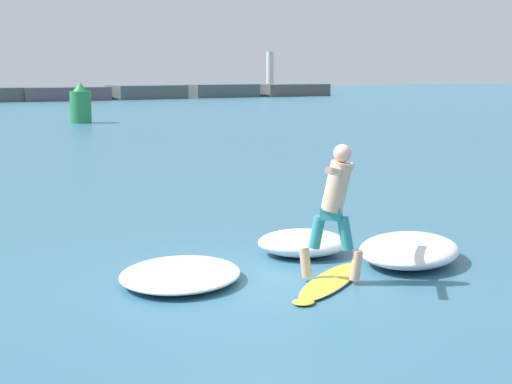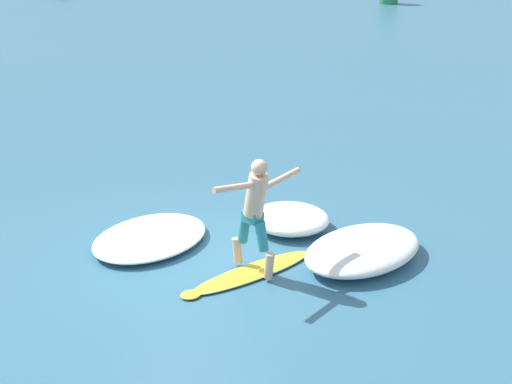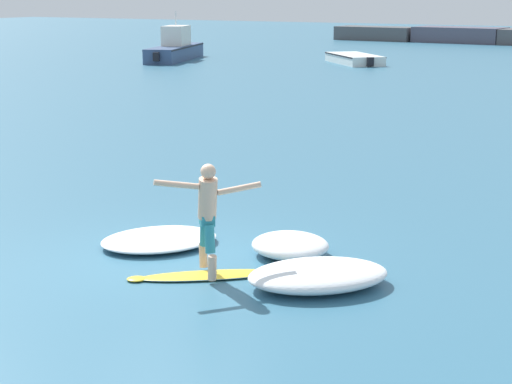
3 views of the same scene
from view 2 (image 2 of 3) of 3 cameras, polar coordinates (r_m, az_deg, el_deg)
ground_plane at (r=11.01m, az=-5.20°, el=-5.23°), size 200.00×200.00×0.00m
surfboard at (r=10.47m, az=-0.41°, el=-6.45°), size 2.03×1.73×0.19m
surfer at (r=10.01m, az=-0.05°, el=-1.17°), size 1.22×1.21×1.75m
wave_foam_at_tail at (r=11.51m, az=-8.47°, el=-3.59°), size 2.44×2.55×0.21m
wave_foam_at_nose at (r=10.93m, az=8.55°, el=-4.57°), size 2.50×2.49×0.36m
wave_foam_beside at (r=11.87m, az=2.72°, el=-2.14°), size 1.73×1.69×0.36m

